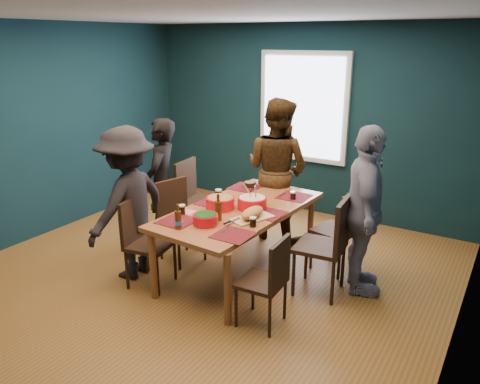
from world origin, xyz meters
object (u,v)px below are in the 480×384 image
Objects in this scene: chair_right_mid at (330,239)px; bowl_herbs at (206,219)px; bowl_salad at (220,202)px; person_far_left at (162,183)px; person_back at (277,170)px; person_right at (364,212)px; chair_left_mid at (177,214)px; cutting_board at (252,214)px; chair_right_far at (343,225)px; chair_left_near at (142,235)px; person_near_left at (128,203)px; bowl_dumpling at (252,202)px; chair_right_near at (270,276)px; dining_table at (240,214)px.

bowl_herbs is at bearing -154.23° from chair_right_mid.
person_far_left is at bearing 164.79° from bowl_salad.
person_back reaches higher than chair_right_mid.
bowl_herbs is at bearing 101.32° from person_right.
chair_left_mid is at bearing 178.69° from chair_right_mid.
person_far_left is at bearing -172.27° from cutting_board.
person_back is (-1.07, 0.49, 0.35)m from chair_right_far.
chair_left_near is at bearing -128.69° from chair_right_far.
bowl_dumpling is (1.10, 0.71, 0.00)m from person_near_left.
cutting_board is at bearing -11.59° from bowl_salad.
person_near_left is 6.66× the size of bowl_herbs.
chair_right_far reaches higher than bowl_herbs.
chair_left_near is 1.09× the size of chair_right_near.
person_right reaches higher than chair_right_mid.
person_far_left is 5.18× the size of bowl_salad.
chair_right_mid is 1.20× the size of chair_right_near.
person_far_left is 1.44m from person_back.
chair_right_mid is 1.24m from bowl_herbs.
chair_right_near is 1.53× the size of cutting_board.
cutting_board is (0.15, -0.26, -0.02)m from bowl_dumpling.
bowl_salad is (-1.12, -0.73, 0.27)m from chair_right_far.
person_near_left is at bearing -174.71° from bowl_herbs.
chair_right_near is 2.74× the size of bowl_dumpling.
chair_left_mid is 3.07× the size of bowl_salad.
bowl_herbs is (1.19, -0.74, 0.02)m from person_far_left.
cutting_board is (1.09, -0.14, 0.26)m from chair_left_mid.
chair_right_mid is 2.24m from person_far_left.
chair_right_near is 0.47× the size of person_back.
person_far_left is (-0.49, 0.91, 0.25)m from chair_left_near.
chair_left_mid is 0.54m from person_far_left.
chair_right_mid is at bearing 70.32° from chair_right_near.
cutting_board reaches higher than chair_right_near.
bowl_salad is (0.81, 0.54, 0.00)m from person_near_left.
chair_right_near is (1.50, 0.00, -0.05)m from chair_left_near.
chair_right_mid is at bearing 1.09° from bowl_dumpling.
person_back is at bearing 128.89° from cutting_board.
bowl_dumpling is at bearing 79.88° from person_right.
chair_right_mid is 0.62× the size of person_near_left.
person_near_left reaches higher than dining_table.
person_right is 1.48m from bowl_salad.
chair_left_near is at bearing 7.09° from person_far_left.
chair_left_mid is at bearing -171.88° from dining_table.
chair_left_mid is 0.92× the size of chair_right_mid.
person_far_left is 0.86m from person_near_left.
person_near_left is at bearing 70.52° from person_back.
cutting_board is (-0.73, -0.28, 0.21)m from chair_right_mid.
dining_table is at bearing 121.77° from person_near_left.
chair_left_near is at bearing -132.12° from bowl_salad.
person_near_left is (-0.17, -0.59, 0.27)m from chair_left_mid.
chair_left_near is at bearing -166.02° from bowl_herbs.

